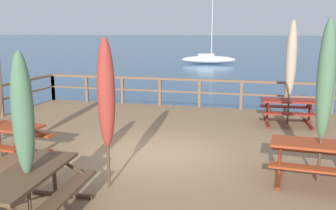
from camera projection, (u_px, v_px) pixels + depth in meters
name	position (u px, v px, depth m)	size (l,w,h in m)	color
ground_plane	(159.00, 183.00, 9.06)	(600.00, 600.00, 0.00)	navy
wooden_deck	(159.00, 168.00, 8.98)	(12.71, 11.41, 0.78)	#846647
railing_waterside_far	(200.00, 88.00, 14.03)	(12.51, 0.10, 1.09)	brown
picnic_table_mid_left	(318.00, 154.00, 7.12)	(1.83, 1.50, 0.78)	#993819
picnic_table_back_left	(0.00, 133.00, 8.54)	(2.14, 1.58, 0.78)	#993819
picnic_table_mid_right	(28.00, 185.00, 5.67)	(1.55, 2.12, 0.78)	brown
picnic_table_front_left	(288.00, 107.00, 11.56)	(1.73, 1.53, 0.78)	maroon
patio_umbrella_short_back	(326.00, 80.00, 6.83)	(0.32, 0.32, 3.09)	#4C3828
patio_umbrella_short_front	(23.00, 115.00, 5.46)	(0.32, 0.32, 2.59)	#4C3828
patio_umbrella_tall_front	(291.00, 59.00, 11.30)	(0.32, 0.32, 3.19)	#4C3828
patio_umbrella_tall_back_right	(106.00, 94.00, 6.64)	(0.32, 0.32, 2.76)	#4C3828
sailboat_distant	(208.00, 59.00, 41.87)	(6.20, 2.69, 7.72)	silver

